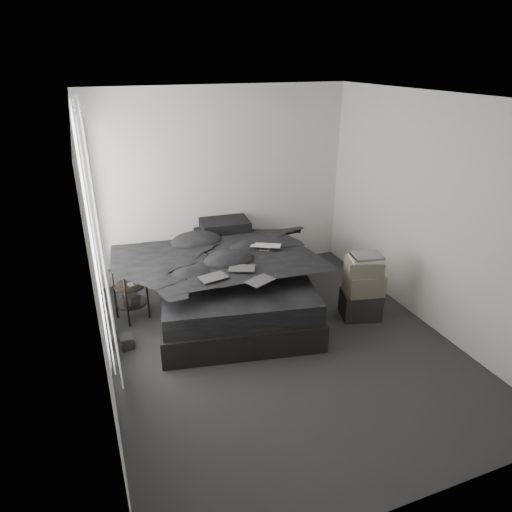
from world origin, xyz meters
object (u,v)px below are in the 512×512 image
object	(u,v)px
laptop	(265,242)
side_stand	(131,293)
bed	(233,296)
box_lower	(360,304)

from	to	relation	value
laptop	side_stand	bearing A→B (deg)	-158.76
bed	laptop	xyz separation A→B (m)	(0.43, -0.02, 0.69)
box_lower	side_stand	bearing A→B (deg)	159.80
laptop	box_lower	world-z (taller)	laptop
side_stand	bed	bearing A→B (deg)	-8.87
side_stand	box_lower	world-z (taller)	side_stand
laptop	bed	bearing A→B (deg)	-154.50
bed	laptop	size ratio (longest dim) A/B	6.24
laptop	side_stand	size ratio (longest dim) A/B	0.55
bed	box_lower	size ratio (longest dim) A/B	5.12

